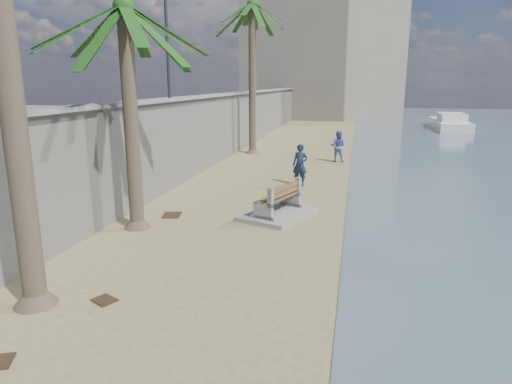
{
  "coord_description": "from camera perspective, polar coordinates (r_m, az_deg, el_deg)",
  "views": [
    {
      "loc": [
        2.18,
        -5.24,
        4.23
      ],
      "look_at": [
        -0.5,
        7.0,
        1.2
      ],
      "focal_mm": 32.0,
      "sensor_mm": 36.0,
      "label": 1
    }
  ],
  "objects": [
    {
      "name": "seawall",
      "position": [
        26.42,
        -3.96,
        8.17
      ],
      "size": [
        0.45,
        70.0,
        3.5
      ],
      "primitive_type": "cube",
      "color": "gray",
      "rests_on": "ground_plane"
    },
    {
      "name": "wall_cap",
      "position": [
        26.31,
        -4.03,
        12.07
      ],
      "size": [
        0.8,
        70.0,
        0.12
      ],
      "primitive_type": "cube",
      "color": "gray",
      "rests_on": "seawall"
    },
    {
      "name": "end_building",
      "position": [
        57.46,
        8.52,
        16.21
      ],
      "size": [
        18.0,
        12.0,
        14.0
      ],
      "primitive_type": "cube",
      "color": "#B7AA93",
      "rests_on": "ground_plane"
    },
    {
      "name": "bench_far",
      "position": [
        14.69,
        2.77,
        -1.32
      ],
      "size": [
        2.45,
        2.93,
        1.04
      ],
      "color": "gray",
      "rests_on": "ground_plane"
    },
    {
      "name": "palm_mid",
      "position": [
        13.57,
        -16.19,
        21.01
      ],
      "size": [
        5.0,
        5.0,
        7.07
      ],
      "color": "brown",
      "rests_on": "ground_plane"
    },
    {
      "name": "palm_back",
      "position": [
        27.9,
        -0.47,
        22.15
      ],
      "size": [
        5.0,
        5.0,
        9.43
      ],
      "color": "brown",
      "rests_on": "ground_plane"
    },
    {
      "name": "streetlight",
      "position": [
        18.87,
        -11.18,
        20.7
      ],
      "size": [
        0.28,
        0.28,
        5.12
      ],
      "color": "#2D2D33",
      "rests_on": "wall_cap"
    },
    {
      "name": "person_a",
      "position": [
        19.07,
        5.54,
        3.77
      ],
      "size": [
        0.79,
        0.61,
        2.0
      ],
      "primitive_type": "imported",
      "rotation": [
        0.0,
        0.0,
        -0.18
      ],
      "color": "#15233A",
      "rests_on": "ground_plane"
    },
    {
      "name": "person_b",
      "position": [
        25.13,
        10.18,
        5.85
      ],
      "size": [
        0.99,
        0.81,
        1.87
      ],
      "primitive_type": "imported",
      "rotation": [
        0.0,
        0.0,
        3.01
      ],
      "color": "#4B539B",
      "rests_on": "ground_plane"
    },
    {
      "name": "yacht_far",
      "position": [
        46.57,
        22.97,
        7.75
      ],
      "size": [
        2.99,
        9.66,
        1.5
      ],
      "primitive_type": null,
      "rotation": [
        0.0,
        0.0,
        1.54
      ],
      "color": "silver",
      "rests_on": "bay_water"
    },
    {
      "name": "debris_c",
      "position": [
        15.11,
        -10.49,
        -2.85
      ],
      "size": [
        0.7,
        0.8,
        0.03
      ],
      "primitive_type": "cube",
      "rotation": [
        0.0,
        0.0,
        1.78
      ],
      "color": "#382616",
      "rests_on": "ground_plane"
    },
    {
      "name": "debris_d",
      "position": [
        9.77,
        -18.41,
        -12.7
      ],
      "size": [
        0.58,
        0.54,
        0.03
      ],
      "primitive_type": "cube",
      "rotation": [
        0.0,
        0.0,
        5.81
      ],
      "color": "#382616",
      "rests_on": "ground_plane"
    }
  ]
}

